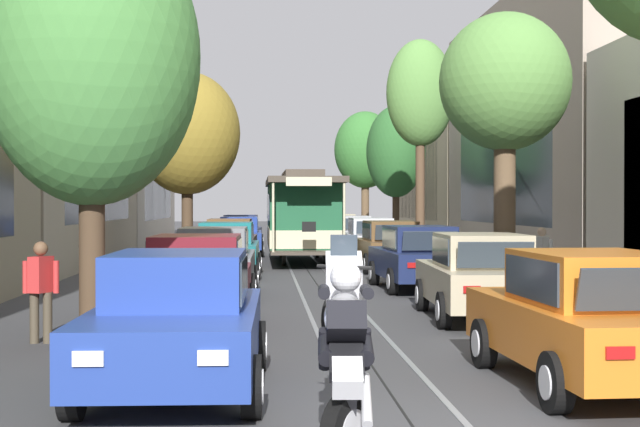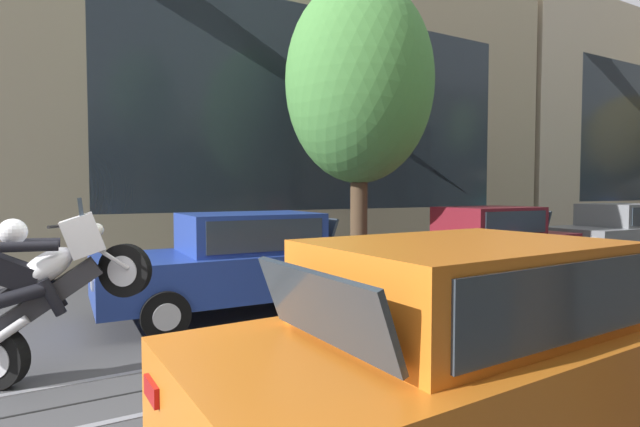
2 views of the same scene
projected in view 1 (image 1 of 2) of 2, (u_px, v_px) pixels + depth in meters
The scene contains 28 objects.
ground_plane at pixel (308, 270), 29.77m from camera, with size 160.00×160.00×0.00m, color #424244.
trolley_track_rails at pixel (303, 263), 33.18m from camera, with size 1.14×62.07×0.01m.
building_facade_left at pixel (19, 127), 31.41m from camera, with size 5.85×53.77×10.01m.
building_facade_right at pixel (550, 154), 36.15m from camera, with size 5.96×53.77×9.38m.
parked_car_blue_near_left at pixel (177, 322), 10.61m from camera, with size 2.05×4.38×1.58m.
parked_car_maroon_second_left at pixel (196, 280), 16.27m from camera, with size 2.04×4.38×1.58m.
parked_car_grey_mid_left at pixel (214, 262), 21.47m from camera, with size 2.04×4.38×1.58m.
parked_car_teal_fourth_left at pixel (227, 249), 27.21m from camera, with size 2.05×4.38×1.58m.
parked_car_brown_fifth_left at pixel (230, 241), 33.05m from camera, with size 2.08×4.39×1.58m.
parked_car_blue_sixth_left at pixel (239, 236), 38.14m from camera, with size 2.02×4.37×1.58m.
parked_car_navy_far_left at pixel (241, 232), 43.97m from camera, with size 2.13×4.42×1.58m.
parked_car_orange_near_right at pixel (590, 319), 10.88m from camera, with size 2.11×4.41×1.58m.
parked_car_beige_second_right at pixel (480, 276), 17.21m from camera, with size 2.10×4.40×1.58m.
parked_car_navy_mid_right at pixel (418, 257), 23.13m from camera, with size 2.13×4.42×1.58m.
parked_car_brown_fourth_right at pixel (390, 246), 29.41m from camera, with size 2.08×4.39×1.58m.
parked_car_white_fifth_right at pixel (370, 239), 35.15m from camera, with size 2.01×4.36×1.58m.
parked_car_silver_sixth_right at pixel (352, 234), 41.19m from camera, with size 2.05×4.38×1.58m.
parked_car_beige_far_right at pixel (339, 229), 47.77m from camera, with size 2.08×4.40×1.58m.
street_tree_kerb_left_near at pixel (91, 58), 13.72m from camera, with size 3.18×3.22×6.48m.
street_tree_kerb_left_second at pixel (187, 134), 34.91m from camera, with size 3.95×3.87×7.04m.
street_tree_kerb_right_second at pixel (505, 86), 22.32m from camera, with size 3.12×3.18×6.69m.
street_tree_kerb_right_mid at pixel (420, 96), 31.90m from camera, with size 2.32×1.89×7.72m.
street_tree_kerb_right_fourth at pixel (396, 152), 40.72m from camera, with size 2.57×2.71×6.38m.
street_tree_kerb_right_far at pixel (365, 151), 48.63m from camera, with size 3.22×3.11×6.90m.
cable_car_trolley at pixel (302, 216), 34.16m from camera, with size 2.61×9.14×3.28m.
motorcycle_with_rider at pixel (345, 340), 7.96m from camera, with size 0.52×1.83×1.86m.
pedestrian_on_left_pavement at pixel (542, 255), 22.72m from camera, with size 0.55×0.41×1.55m.
pedestrian_on_right_pavement at pixel (41, 286), 14.29m from camera, with size 0.55×0.42×1.56m.
Camera 1 is at (-1.44, -8.09, 2.14)m, focal length 52.63 mm.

